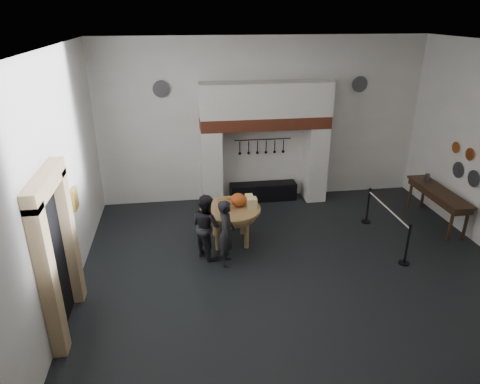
{
  "coord_description": "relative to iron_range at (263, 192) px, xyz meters",
  "views": [
    {
      "loc": [
        -2.32,
        -7.42,
        5.09
      ],
      "look_at": [
        -1.04,
        1.24,
        1.35
      ],
      "focal_mm": 32.0,
      "sensor_mm": 36.0,
      "label": 1
    }
  ],
  "objects": [
    {
      "name": "floor",
      "position": [
        0.0,
        -3.72,
        -0.25
      ],
      "size": [
        9.0,
        8.0,
        0.02
      ],
      "primitive_type": "cube",
      "color": "black",
      "rests_on": "ground"
    },
    {
      "name": "ceiling",
      "position": [
        0.0,
        -3.72,
        4.25
      ],
      "size": [
        9.0,
        8.0,
        0.02
      ],
      "primitive_type": "cube",
      "color": "silver",
      "rests_on": "wall_back"
    },
    {
      "name": "wall_back",
      "position": [
        0.0,
        0.28,
        2.0
      ],
      "size": [
        9.0,
        0.02,
        4.5
      ],
      "primitive_type": "cube",
      "color": "white",
      "rests_on": "floor"
    },
    {
      "name": "wall_front",
      "position": [
        0.0,
        -7.72,
        2.0
      ],
      "size": [
        9.0,
        0.02,
        4.5
      ],
      "primitive_type": "cube",
      "color": "white",
      "rests_on": "floor"
    },
    {
      "name": "wall_left",
      "position": [
        -4.5,
        -3.72,
        2.0
      ],
      "size": [
        0.02,
        8.0,
        4.5
      ],
      "primitive_type": "cube",
      "color": "white",
      "rests_on": "floor"
    },
    {
      "name": "chimney_pier_left",
      "position": [
        -1.48,
        -0.07,
        0.82
      ],
      "size": [
        0.55,
        0.7,
        2.15
      ],
      "primitive_type": "cube",
      "color": "silver",
      "rests_on": "floor"
    },
    {
      "name": "chimney_pier_right",
      "position": [
        1.48,
        -0.07,
        0.82
      ],
      "size": [
        0.55,
        0.7,
        2.15
      ],
      "primitive_type": "cube",
      "color": "silver",
      "rests_on": "floor"
    },
    {
      "name": "hearth_brick_band",
      "position": [
        0.0,
        -0.07,
        2.06
      ],
      "size": [
        3.5,
        0.72,
        0.32
      ],
      "primitive_type": "cube",
      "color": "#9E442B",
      "rests_on": "chimney_pier_left"
    },
    {
      "name": "chimney_hood",
      "position": [
        0.0,
        -0.07,
        2.67
      ],
      "size": [
        3.5,
        0.7,
        0.9
      ],
      "primitive_type": "cube",
      "color": "silver",
      "rests_on": "hearth_brick_band"
    },
    {
      "name": "iron_range",
      "position": [
        0.0,
        0.0,
        0.0
      ],
      "size": [
        1.9,
        0.45,
        0.5
      ],
      "primitive_type": "cube",
      "color": "black",
      "rests_on": "floor"
    },
    {
      "name": "utensil_rail",
      "position": [
        0.0,
        0.2,
        1.5
      ],
      "size": [
        1.6,
        0.02,
        0.02
      ],
      "primitive_type": "cylinder",
      "rotation": [
        0.0,
        1.57,
        0.0
      ],
      "color": "black",
      "rests_on": "wall_back"
    },
    {
      "name": "door_recess",
      "position": [
        -4.47,
        -4.72,
        1.0
      ],
      "size": [
        0.04,
        1.1,
        2.5
      ],
      "primitive_type": "cube",
      "color": "black",
      "rests_on": "floor"
    },
    {
      "name": "door_jamb_near",
      "position": [
        -4.38,
        -5.42,
        1.05
      ],
      "size": [
        0.22,
        0.3,
        2.6
      ],
      "primitive_type": "cube",
      "color": "tan",
      "rests_on": "floor"
    },
    {
      "name": "door_jamb_far",
      "position": [
        -4.38,
        -4.02,
        1.05
      ],
      "size": [
        0.22,
        0.3,
        2.6
      ],
      "primitive_type": "cube",
      "color": "tan",
      "rests_on": "floor"
    },
    {
      "name": "door_lintel",
      "position": [
        -4.38,
        -4.72,
        2.4
      ],
      "size": [
        0.22,
        1.7,
        0.3
      ],
      "primitive_type": "cube",
      "color": "tan",
      "rests_on": "door_jamb_near"
    },
    {
      "name": "wall_plaque",
      "position": [
        -4.45,
        -2.92,
        1.35
      ],
      "size": [
        0.05,
        0.34,
        0.44
      ],
      "primitive_type": "cube",
      "color": "gold",
      "rests_on": "wall_left"
    },
    {
      "name": "work_table",
      "position": [
        -1.24,
        -2.28,
        0.59
      ],
      "size": [
        1.73,
        1.73,
        0.07
      ],
      "primitive_type": "cylinder",
      "rotation": [
        0.0,
        0.0,
        0.27
      ],
      "color": "#A88D4F",
      "rests_on": "floor"
    },
    {
      "name": "pumpkin",
      "position": [
        -1.04,
        -2.18,
        0.78
      ],
      "size": [
        0.36,
        0.36,
        0.31
      ],
      "primitive_type": "ellipsoid",
      "color": "#C45C1B",
      "rests_on": "work_table"
    },
    {
      "name": "cheese_block_big",
      "position": [
        -0.74,
        -2.33,
        0.74
      ],
      "size": [
        0.22,
        0.22,
        0.24
      ],
      "primitive_type": "cube",
      "color": "#ECD68D",
      "rests_on": "work_table"
    },
    {
      "name": "cheese_block_small",
      "position": [
        -0.76,
        -2.03,
        0.72
      ],
      "size": [
        0.18,
        0.18,
        0.2
      ],
      "primitive_type": "cube",
      "color": "#FDF897",
      "rests_on": "work_table"
    },
    {
      "name": "wicker_basket",
      "position": [
        -1.39,
        -2.43,
        0.73
      ],
      "size": [
        0.39,
        0.39,
        0.22
      ],
      "primitive_type": "cone",
      "rotation": [
        3.14,
        0.0,
        0.27
      ],
      "color": "#9E6F3A",
      "rests_on": "work_table"
    },
    {
      "name": "bread_loaf",
      "position": [
        -1.34,
        -1.93,
        0.69
      ],
      "size": [
        0.31,
        0.18,
        0.13
      ],
      "primitive_type": "ellipsoid",
      "color": "olive",
      "rests_on": "work_table"
    },
    {
      "name": "visitor_near",
      "position": [
        -1.44,
        -3.22,
        0.5
      ],
      "size": [
        0.4,
        0.57,
        1.5
      ],
      "primitive_type": "imported",
      "rotation": [
        0.0,
        0.0,
        1.49
      ],
      "color": "black",
      "rests_on": "floor"
    },
    {
      "name": "visitor_far",
      "position": [
        -1.84,
        -2.82,
        0.48
      ],
      "size": [
        0.86,
        0.9,
        1.47
      ],
      "primitive_type": "imported",
      "rotation": [
        0.0,
        0.0,
        2.18
      ],
      "color": "black",
      "rests_on": "floor"
    },
    {
      "name": "side_table",
      "position": [
        4.1,
        -2.07,
        0.62
      ],
      "size": [
        0.55,
        2.2,
        0.06
      ],
      "primitive_type": "cube",
      "color": "#321F12",
      "rests_on": "floor"
    },
    {
      "name": "pewter_jug",
      "position": [
        4.1,
        -1.47,
        0.76
      ],
      "size": [
        0.12,
        0.12,
        0.22
      ],
      "primitive_type": "cylinder",
      "color": "#4A4A4F",
      "rests_on": "side_table"
    },
    {
      "name": "copper_pan_c",
      "position": [
        4.46,
        -2.42,
        1.7
      ],
      "size": [
        0.03,
        0.3,
        0.3
      ],
      "primitive_type": "cylinder",
      "rotation": [
        0.0,
        1.57,
        0.0
      ],
      "color": "#C6662D",
      "rests_on": "wall_right"
    },
    {
      "name": "copper_pan_d",
      "position": [
        4.46,
        -1.87,
        1.7
      ],
      "size": [
        0.03,
        0.28,
        0.28
      ],
      "primitive_type": "cylinder",
      "rotation": [
        0.0,
        1.57,
        0.0
      ],
      "color": "#C6662D",
      "rests_on": "wall_right"
    },
    {
      "name": "pewter_plate_mid",
      "position": [
        4.46,
        -2.72,
        1.2
      ],
      "size": [
        0.03,
        0.4,
        0.4
      ],
      "primitive_type": "cylinder",
      "rotation": [
        0.0,
        1.57,
        0.0
      ],
      "color": "#4C4C51",
      "rests_on": "wall_right"
    },
    {
      "name": "pewter_plate_right",
      "position": [
        4.46,
        -2.12,
        1.2
      ],
      "size": [
        0.03,
        0.4,
        0.4
      ],
      "primitive_type": "cylinder",
      "rotation": [
        0.0,
        1.57,
        0.0
      ],
      "color": "#4C4C51",
      "rests_on": "wall_right"
    },
    {
      "name": "pewter_plate_back_left",
      "position": [
        -2.7,
        0.24,
        2.95
      ],
      "size": [
        0.44,
        0.03,
        0.44
      ],
      "primitive_type": "cylinder",
      "rotation": [
        1.57,
        0.0,
        0.0
      ],
      "color": "#4C4C51",
      "rests_on": "wall_back"
    },
    {
      "name": "pewter_plate_back_right",
      "position": [
        2.7,
        0.24,
        2.95
      ],
      "size": [
        0.44,
        0.03,
        0.44
      ],
      "primitive_type": "cylinder",
      "rotation": [
        1.57,
        0.0,
        0.0
      ],
      "color": "#4C4C51",
      "rests_on": "wall_back"
    },
    {
      "name": "barrier_post_near",
      "position": [
        2.38,
        -3.8,
        0.2
      ],
      "size": [
        0.05,
        0.05,
        0.9
      ],
      "primitive_type": "cylinder",
      "color": "black",
      "rests_on": "floor"
    },
    {
      "name": "barrier_post_far",
      "position": [
        2.38,
        -1.8,
        0.2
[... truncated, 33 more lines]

